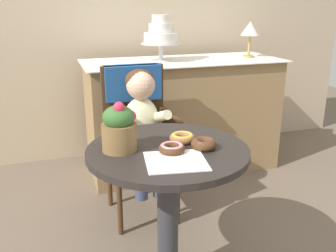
{
  "coord_description": "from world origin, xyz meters",
  "views": [
    {
      "loc": [
        -0.48,
        -1.48,
        1.33
      ],
      "look_at": [
        0.05,
        0.15,
        0.77
      ],
      "focal_mm": 40.64,
      "sensor_mm": 36.0,
      "label": 1
    }
  ],
  "objects_px": {
    "donut_mid": "(182,137)",
    "tiered_cake_stand": "(161,35)",
    "table_lamp": "(250,30)",
    "donut_side": "(172,148)",
    "donut_front": "(204,143)",
    "wicker_chair": "(137,117)",
    "cafe_table": "(168,191)",
    "flower_vase": "(119,128)",
    "seated_child": "(143,118)"
  },
  "relations": [
    {
      "from": "donut_mid",
      "to": "tiered_cake_stand",
      "type": "distance_m",
      "value": 1.33
    },
    {
      "from": "table_lamp",
      "to": "donut_mid",
      "type": "bearing_deg",
      "value": -129.71
    },
    {
      "from": "donut_side",
      "to": "table_lamp",
      "type": "relative_size",
      "value": 0.4
    },
    {
      "from": "donut_front",
      "to": "donut_side",
      "type": "relative_size",
      "value": 0.99
    },
    {
      "from": "donut_mid",
      "to": "donut_side",
      "type": "distance_m",
      "value": 0.14
    },
    {
      "from": "table_lamp",
      "to": "tiered_cake_stand",
      "type": "bearing_deg",
      "value": 178.91
    },
    {
      "from": "tiered_cake_stand",
      "to": "table_lamp",
      "type": "relative_size",
      "value": 1.2
    },
    {
      "from": "wicker_chair",
      "to": "donut_side",
      "type": "height_order",
      "value": "wicker_chair"
    },
    {
      "from": "cafe_table",
      "to": "donut_front",
      "type": "relative_size",
      "value": 6.34
    },
    {
      "from": "cafe_table",
      "to": "tiered_cake_stand",
      "type": "bearing_deg",
      "value": 74.2
    },
    {
      "from": "cafe_table",
      "to": "donut_side",
      "type": "xyz_separation_m",
      "value": [
        0.0,
        -0.06,
        0.23
      ]
    },
    {
      "from": "wicker_chair",
      "to": "tiered_cake_stand",
      "type": "height_order",
      "value": "tiered_cake_stand"
    },
    {
      "from": "flower_vase",
      "to": "cafe_table",
      "type": "bearing_deg",
      "value": -10.94
    },
    {
      "from": "flower_vase",
      "to": "table_lamp",
      "type": "relative_size",
      "value": 0.78
    },
    {
      "from": "donut_front",
      "to": "donut_mid",
      "type": "relative_size",
      "value": 0.96
    },
    {
      "from": "donut_side",
      "to": "table_lamp",
      "type": "height_order",
      "value": "table_lamp"
    },
    {
      "from": "seated_child",
      "to": "donut_side",
      "type": "distance_m",
      "value": 0.67
    },
    {
      "from": "donut_mid",
      "to": "donut_front",
      "type": "bearing_deg",
      "value": -60.5
    },
    {
      "from": "donut_mid",
      "to": "table_lamp",
      "type": "xyz_separation_m",
      "value": [
        1.02,
        1.23,
        0.37
      ]
    },
    {
      "from": "cafe_table",
      "to": "donut_front",
      "type": "bearing_deg",
      "value": -20.47
    },
    {
      "from": "cafe_table",
      "to": "donut_side",
      "type": "height_order",
      "value": "donut_side"
    },
    {
      "from": "cafe_table",
      "to": "table_lamp",
      "type": "distance_m",
      "value": 1.81
    },
    {
      "from": "seated_child",
      "to": "table_lamp",
      "type": "distance_m",
      "value": 1.34
    },
    {
      "from": "cafe_table",
      "to": "table_lamp",
      "type": "bearing_deg",
      "value": 49.16
    },
    {
      "from": "donut_side",
      "to": "flower_vase",
      "type": "distance_m",
      "value": 0.24
    },
    {
      "from": "cafe_table",
      "to": "tiered_cake_stand",
      "type": "distance_m",
      "value": 1.47
    },
    {
      "from": "donut_side",
      "to": "table_lamp",
      "type": "distance_m",
      "value": 1.78
    },
    {
      "from": "flower_vase",
      "to": "donut_side",
      "type": "bearing_deg",
      "value": -24.7
    },
    {
      "from": "cafe_table",
      "to": "seated_child",
      "type": "height_order",
      "value": "seated_child"
    },
    {
      "from": "donut_mid",
      "to": "donut_side",
      "type": "bearing_deg",
      "value": -128.29
    },
    {
      "from": "cafe_table",
      "to": "tiered_cake_stand",
      "type": "relative_size",
      "value": 2.1
    },
    {
      "from": "tiered_cake_stand",
      "to": "donut_side",
      "type": "bearing_deg",
      "value": -105.12
    },
    {
      "from": "wicker_chair",
      "to": "table_lamp",
      "type": "distance_m",
      "value": 1.28
    },
    {
      "from": "wicker_chair",
      "to": "flower_vase",
      "type": "relative_size",
      "value": 4.3
    },
    {
      "from": "seated_child",
      "to": "table_lamp",
      "type": "relative_size",
      "value": 2.55
    },
    {
      "from": "wicker_chair",
      "to": "table_lamp",
      "type": "height_order",
      "value": "table_lamp"
    },
    {
      "from": "seated_child",
      "to": "donut_mid",
      "type": "bearing_deg",
      "value": -85.26
    },
    {
      "from": "donut_mid",
      "to": "table_lamp",
      "type": "height_order",
      "value": "table_lamp"
    },
    {
      "from": "wicker_chair",
      "to": "donut_front",
      "type": "xyz_separation_m",
      "value": [
        0.11,
        -0.82,
        0.1
      ]
    },
    {
      "from": "tiered_cake_stand",
      "to": "table_lamp",
      "type": "bearing_deg",
      "value": -1.09
    },
    {
      "from": "tiered_cake_stand",
      "to": "cafe_table",
      "type": "bearing_deg",
      "value": -105.8
    },
    {
      "from": "donut_front",
      "to": "tiered_cake_stand",
      "type": "relative_size",
      "value": 0.33
    },
    {
      "from": "table_lamp",
      "to": "flower_vase",
      "type": "bearing_deg",
      "value": -136.58
    },
    {
      "from": "donut_side",
      "to": "donut_front",
      "type": "bearing_deg",
      "value": 0.18
    },
    {
      "from": "seated_child",
      "to": "donut_side",
      "type": "bearing_deg",
      "value": -93.37
    },
    {
      "from": "seated_child",
      "to": "flower_vase",
      "type": "distance_m",
      "value": 0.64
    },
    {
      "from": "donut_front",
      "to": "donut_mid",
      "type": "distance_m",
      "value": 0.12
    },
    {
      "from": "seated_child",
      "to": "cafe_table",
      "type": "bearing_deg",
      "value": -93.84
    },
    {
      "from": "cafe_table",
      "to": "seated_child",
      "type": "relative_size",
      "value": 0.99
    },
    {
      "from": "donut_front",
      "to": "donut_side",
      "type": "height_order",
      "value": "donut_front"
    }
  ]
}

